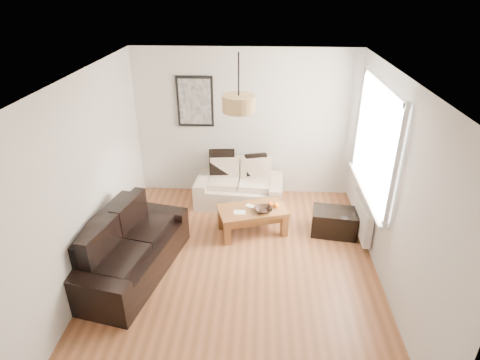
# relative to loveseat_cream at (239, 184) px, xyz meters

# --- Properties ---
(floor) EXTENTS (4.50, 4.50, 0.00)m
(floor) POSITION_rel_loveseat_cream_xyz_m (0.07, -1.78, -0.37)
(floor) COLOR brown
(floor) RESTS_ON ground
(ceiling) EXTENTS (3.80, 4.50, 0.00)m
(ceiling) POSITION_rel_loveseat_cream_xyz_m (0.07, -1.78, 2.23)
(ceiling) COLOR white
(ceiling) RESTS_ON floor
(wall_back) EXTENTS (3.80, 0.04, 2.60)m
(wall_back) POSITION_rel_loveseat_cream_xyz_m (0.07, 0.47, 0.93)
(wall_back) COLOR silver
(wall_back) RESTS_ON floor
(wall_front) EXTENTS (3.80, 0.04, 2.60)m
(wall_front) POSITION_rel_loveseat_cream_xyz_m (0.07, -4.03, 0.93)
(wall_front) COLOR silver
(wall_front) RESTS_ON floor
(wall_left) EXTENTS (0.04, 4.50, 2.60)m
(wall_left) POSITION_rel_loveseat_cream_xyz_m (-1.83, -1.78, 0.93)
(wall_left) COLOR silver
(wall_left) RESTS_ON floor
(wall_right) EXTENTS (0.04, 4.50, 2.60)m
(wall_right) POSITION_rel_loveseat_cream_xyz_m (1.97, -1.78, 0.93)
(wall_right) COLOR silver
(wall_right) RESTS_ON floor
(window_bay) EXTENTS (0.14, 1.90, 1.60)m
(window_bay) POSITION_rel_loveseat_cream_xyz_m (1.93, -0.98, 1.23)
(window_bay) COLOR white
(window_bay) RESTS_ON wall_right
(radiator) EXTENTS (0.10, 0.90, 0.52)m
(radiator) POSITION_rel_loveseat_cream_xyz_m (1.89, -0.98, 0.01)
(radiator) COLOR white
(radiator) RESTS_ON wall_right
(poster) EXTENTS (0.62, 0.04, 0.87)m
(poster) POSITION_rel_loveseat_cream_xyz_m (-0.78, 0.44, 1.33)
(poster) COLOR black
(poster) RESTS_ON wall_back
(pendant_shade) EXTENTS (0.40, 0.40, 0.20)m
(pendant_shade) POSITION_rel_loveseat_cream_xyz_m (0.07, -1.48, 1.86)
(pendant_shade) COLOR tan
(pendant_shade) RESTS_ON ceiling
(loveseat_cream) EXTENTS (1.54, 0.91, 0.74)m
(loveseat_cream) POSITION_rel_loveseat_cream_xyz_m (0.00, 0.00, 0.00)
(loveseat_cream) COLOR beige
(loveseat_cream) RESTS_ON floor
(sofa_leather) EXTENTS (1.30, 2.04, 0.81)m
(sofa_leather) POSITION_rel_loveseat_cream_xyz_m (-1.36, -1.94, 0.04)
(sofa_leather) COLOR black
(sofa_leather) RESTS_ON floor
(coffee_table) EXTENTS (1.15, 0.84, 0.42)m
(coffee_table) POSITION_rel_loveseat_cream_xyz_m (0.25, -0.90, -0.16)
(coffee_table) COLOR brown
(coffee_table) RESTS_ON floor
(ottoman) EXTENTS (0.74, 0.54, 0.39)m
(ottoman) POSITION_rel_loveseat_cream_xyz_m (1.52, -0.86, -0.17)
(ottoman) COLOR black
(ottoman) RESTS_ON floor
(cushion_left) EXTENTS (0.45, 0.18, 0.44)m
(cushion_left) POSITION_rel_loveseat_cream_xyz_m (-0.32, 0.18, 0.33)
(cushion_left) COLOR black
(cushion_left) RESTS_ON loveseat_cream
(cushion_right) EXTENTS (0.39, 0.21, 0.38)m
(cushion_right) POSITION_rel_loveseat_cream_xyz_m (0.28, 0.18, 0.30)
(cushion_right) COLOR black
(cushion_right) RESTS_ON loveseat_cream
(fruit_bowl) EXTENTS (0.31, 0.31, 0.06)m
(fruit_bowl) POSITION_rel_loveseat_cream_xyz_m (0.42, -0.98, 0.08)
(fruit_bowl) COLOR black
(fruit_bowl) RESTS_ON coffee_table
(orange_a) EXTENTS (0.07, 0.07, 0.06)m
(orange_a) POSITION_rel_loveseat_cream_xyz_m (0.51, -0.83, 0.09)
(orange_a) COLOR #E45113
(orange_a) RESTS_ON fruit_bowl
(orange_b) EXTENTS (0.10, 0.10, 0.09)m
(orange_b) POSITION_rel_loveseat_cream_xyz_m (0.61, -0.84, 0.09)
(orange_b) COLOR orange
(orange_b) RESTS_ON fruit_bowl
(orange_c) EXTENTS (0.10, 0.10, 0.08)m
(orange_c) POSITION_rel_loveseat_cream_xyz_m (0.52, -0.82, 0.09)
(orange_c) COLOR #D74512
(orange_c) RESTS_ON fruit_bowl
(papers) EXTENTS (0.18, 0.12, 0.01)m
(papers) POSITION_rel_loveseat_cream_xyz_m (0.06, -1.02, 0.05)
(papers) COLOR white
(papers) RESTS_ON coffee_table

